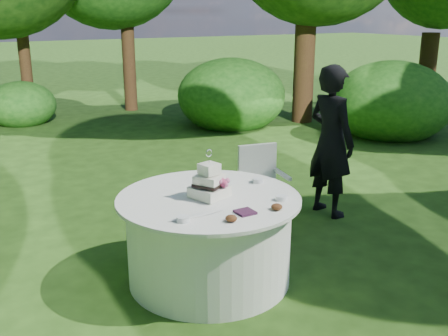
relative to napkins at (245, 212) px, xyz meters
The scene contains 9 objects.
ground 0.91m from the napkins, 97.43° to the left, with size 80.00×80.00×0.00m, color #1D3A10.
napkins is the anchor object (origin of this frame).
feather_plume 0.38m from the napkins, 158.41° to the left, with size 0.48×0.07×0.01m, color silver.
guest 2.22m from the napkins, 31.41° to the left, with size 0.63×0.41×1.72m, color black.
table 0.62m from the napkins, 97.43° to the left, with size 1.56×1.56×0.77m.
cake 0.47m from the napkins, 97.46° to the left, with size 0.34×0.34×0.41m.
chair 1.60m from the napkins, 50.91° to the left, with size 0.52×0.52×0.90m.
votives 0.29m from the napkins, 60.26° to the left, with size 1.09×0.58×0.04m.
petal_cups 0.09m from the napkins, 63.55° to the right, with size 0.52×0.11×0.05m.
Camera 1 is at (-2.00, -3.64, 2.27)m, focal length 42.00 mm.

